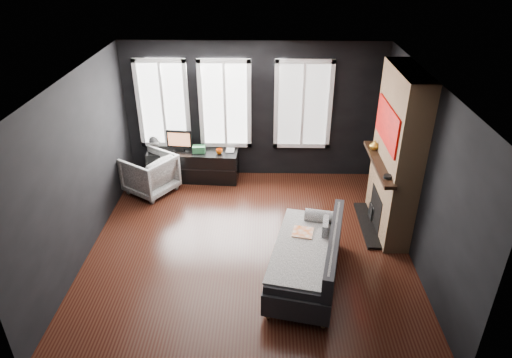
{
  "coord_description": "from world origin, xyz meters",
  "views": [
    {
      "loc": [
        0.25,
        -5.91,
        4.42
      ],
      "look_at": [
        0.1,
        0.3,
        1.05
      ],
      "focal_mm": 32.0,
      "sensor_mm": 36.0,
      "label": 1
    }
  ],
  "objects_px": {
    "media_console": "(194,165)",
    "armchair": "(150,172)",
    "sofa": "(306,255)",
    "monitor": "(179,139)",
    "mantel_vase": "(374,145)",
    "mug": "(219,151)",
    "book": "(226,145)"
  },
  "relations": [
    {
      "from": "armchair",
      "to": "mantel_vase",
      "type": "xyz_separation_m",
      "value": [
        4.0,
        -0.64,
        0.89
      ]
    },
    {
      "from": "monitor",
      "to": "mug",
      "type": "bearing_deg",
      "value": -5.71
    },
    {
      "from": "monitor",
      "to": "mantel_vase",
      "type": "distance_m",
      "value": 3.75
    },
    {
      "from": "monitor",
      "to": "mug",
      "type": "relative_size",
      "value": 3.94
    },
    {
      "from": "book",
      "to": "mantel_vase",
      "type": "bearing_deg",
      "value": -25.26
    },
    {
      "from": "sofa",
      "to": "mug",
      "type": "distance_m",
      "value": 3.26
    },
    {
      "from": "book",
      "to": "media_console",
      "type": "bearing_deg",
      "value": -177.05
    },
    {
      "from": "sofa",
      "to": "media_console",
      "type": "relative_size",
      "value": 1.09
    },
    {
      "from": "sofa",
      "to": "mantel_vase",
      "type": "bearing_deg",
      "value": 68.05
    },
    {
      "from": "mantel_vase",
      "to": "mug",
      "type": "bearing_deg",
      "value": 158.34
    },
    {
      "from": "armchair",
      "to": "media_console",
      "type": "distance_m",
      "value": 0.94
    },
    {
      "from": "monitor",
      "to": "mantel_vase",
      "type": "xyz_separation_m",
      "value": [
        3.51,
        -1.24,
        0.47
      ]
    },
    {
      "from": "monitor",
      "to": "mug",
      "type": "height_order",
      "value": "monitor"
    },
    {
      "from": "mug",
      "to": "monitor",
      "type": "bearing_deg",
      "value": 168.17
    },
    {
      "from": "mantel_vase",
      "to": "monitor",
      "type": "bearing_deg",
      "value": 160.48
    },
    {
      "from": "sofa",
      "to": "mug",
      "type": "relative_size",
      "value": 14.85
    },
    {
      "from": "sofa",
      "to": "monitor",
      "type": "distance_m",
      "value": 3.84
    },
    {
      "from": "sofa",
      "to": "armchair",
      "type": "relative_size",
      "value": 2.31
    },
    {
      "from": "sofa",
      "to": "armchair",
      "type": "height_order",
      "value": "armchair"
    },
    {
      "from": "media_console",
      "to": "armchair",
      "type": "bearing_deg",
      "value": -140.68
    },
    {
      "from": "armchair",
      "to": "mug",
      "type": "bearing_deg",
      "value": 142.0
    },
    {
      "from": "armchair",
      "to": "mantel_vase",
      "type": "relative_size",
      "value": 4.96
    },
    {
      "from": "sofa",
      "to": "mantel_vase",
      "type": "xyz_separation_m",
      "value": [
        1.22,
        1.81,
        0.89
      ]
    },
    {
      "from": "armchair",
      "to": "sofa",
      "type": "bearing_deg",
      "value": 81.88
    },
    {
      "from": "mug",
      "to": "book",
      "type": "bearing_deg",
      "value": 51.5
    },
    {
      "from": "armchair",
      "to": "mug",
      "type": "xyz_separation_m",
      "value": [
        1.29,
        0.44,
        0.26
      ]
    },
    {
      "from": "book",
      "to": "mantel_vase",
      "type": "relative_size",
      "value": 1.34
    },
    {
      "from": "book",
      "to": "mantel_vase",
      "type": "distance_m",
      "value": 2.93
    },
    {
      "from": "armchair",
      "to": "monitor",
      "type": "height_order",
      "value": "monitor"
    },
    {
      "from": "mantel_vase",
      "to": "book",
      "type": "bearing_deg",
      "value": 154.74
    },
    {
      "from": "monitor",
      "to": "armchair",
      "type": "bearing_deg",
      "value": -123.12
    },
    {
      "from": "sofa",
      "to": "armchair",
      "type": "bearing_deg",
      "value": 150.6
    }
  ]
}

